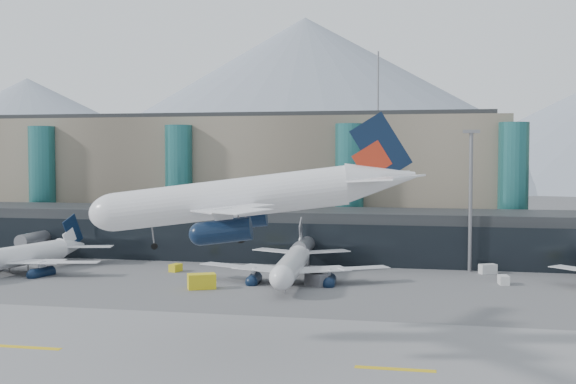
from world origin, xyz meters
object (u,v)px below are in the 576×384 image
object	(u,v)px
jet_parked_mid	(294,256)
veh_h	(202,281)
hero_jet	(263,186)
lightmast_mid	(471,192)
veh_g	(504,280)
veh_d	(488,269)
jet_parked_left	(28,249)
veh_b	(176,268)
veh_f	(23,259)
veh_c	(316,280)

from	to	relation	value
jet_parked_mid	veh_h	size ratio (longest dim) A/B	7.76
hero_jet	jet_parked_mid	size ratio (longest dim) A/B	1.10
lightmast_mid	veh_g	bearing A→B (deg)	-69.10
veh_d	veh_h	distance (m)	51.26
hero_jet	jet_parked_left	distance (m)	70.33
veh_b	veh_f	size ratio (longest dim) A/B	0.69
jet_parked_mid	veh_b	xyz separation A→B (m)	(-22.69, 4.71, -3.41)
veh_c	veh_d	world-z (taller)	veh_c
veh_f	veh_h	world-z (taller)	veh_h
veh_b	veh_c	world-z (taller)	veh_c
veh_b	veh_g	world-z (taller)	veh_g
lightmast_mid	jet_parked_mid	distance (m)	34.94
hero_jet	veh_c	world-z (taller)	hero_jet
lightmast_mid	jet_parked_mid	size ratio (longest dim) A/B	0.76
jet_parked_mid	veh_c	size ratio (longest dim) A/B	9.25
hero_jet	veh_f	bearing A→B (deg)	132.92
veh_d	veh_f	bearing A→B (deg)	157.81
veh_d	veh_c	bearing A→B (deg)	-173.59
hero_jet	veh_f	xyz separation A→B (m)	(-59.90, 50.39, -16.87)
veh_d	veh_b	bearing A→B (deg)	163.02
hero_jet	veh_f	distance (m)	80.07
jet_parked_left	jet_parked_mid	xyz separation A→B (m)	(49.09, 0.05, 0.04)
veh_g	veh_b	bearing A→B (deg)	-99.16
veh_f	veh_h	size ratio (longest dim) A/B	0.80
jet_parked_left	veh_d	world-z (taller)	jet_parked_left
hero_jet	jet_parked_left	world-z (taller)	hero_jet
veh_b	veh_h	distance (m)	18.06
hero_jet	lightmast_mid	bearing A→B (deg)	60.27
jet_parked_mid	veh_b	size ratio (longest dim) A/B	14.05
veh_c	veh_d	size ratio (longest dim) A/B	1.22
veh_d	veh_f	size ratio (longest dim) A/B	0.86
veh_f	veh_g	xyz separation A→B (m)	(89.19, -4.49, -0.23)
veh_f	veh_g	world-z (taller)	veh_f
lightmast_mid	jet_parked_mid	world-z (taller)	lightmast_mid
jet_parked_left	veh_b	size ratio (longest dim) A/B	13.99
hero_jet	jet_parked_mid	world-z (taller)	hero_jet
jet_parked_mid	veh_f	xyz separation A→B (m)	(-54.90, 7.56, -3.13)
veh_f	veh_d	bearing A→B (deg)	-109.83
veh_c	veh_h	size ratio (longest dim) A/B	0.84
veh_d	veh_f	world-z (taller)	veh_f
jet_parked_mid	veh_f	bearing A→B (deg)	77.77
veh_b	veh_h	bearing A→B (deg)	-131.26
veh_b	veh_d	bearing A→B (deg)	-65.49
veh_b	veh_c	size ratio (longest dim) A/B	0.66
veh_b	veh_c	bearing A→B (deg)	-92.87
veh_c	veh_d	distance (m)	33.21
veh_g	veh_h	size ratio (longest dim) A/B	0.59
lightmast_mid	veh_c	size ratio (longest dim) A/B	7.06
jet_parked_mid	veh_b	world-z (taller)	jet_parked_mid
jet_parked_left	veh_b	world-z (taller)	jet_parked_left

